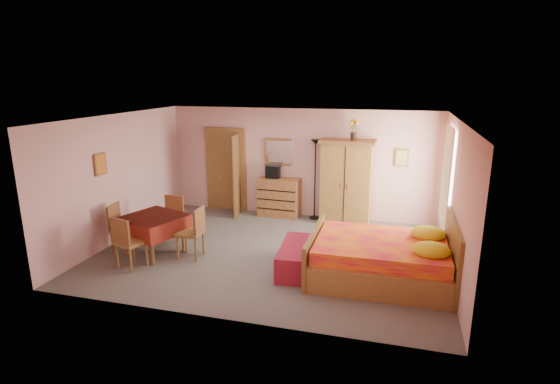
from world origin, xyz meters
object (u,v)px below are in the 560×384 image
(wardrobe, at_px, (346,182))
(chair_west, at_px, (124,228))
(chair_north, at_px, (171,219))
(wall_mirror, at_px, (282,152))
(bench, at_px, (295,257))
(bed, at_px, (381,247))
(chest_of_drawers, at_px, (279,197))
(floor_lamp, at_px, (315,180))
(sunflower_vase, at_px, (354,130))
(chair_east, at_px, (190,232))
(chair_south, at_px, (131,242))
(dining_table, at_px, (155,235))
(stereo, at_px, (273,172))

(wardrobe, relative_size, chair_west, 2.06)
(wardrobe, height_order, chair_north, wardrobe)
(wall_mirror, relative_size, bench, 0.63)
(bed, bearing_deg, wall_mirror, 129.38)
(bed, xyz_separation_m, chair_north, (-4.29, 0.66, -0.09))
(chest_of_drawers, height_order, floor_lamp, floor_lamp)
(sunflower_vase, relative_size, chair_east, 0.48)
(chest_of_drawers, height_order, bench, chest_of_drawers)
(chest_of_drawers, relative_size, chair_east, 1.02)
(sunflower_vase, bearing_deg, bench, -102.87)
(chair_south, distance_m, chair_north, 1.40)
(sunflower_vase, bearing_deg, floor_lamp, 173.15)
(wall_mirror, relative_size, chair_east, 0.87)
(sunflower_vase, xyz_separation_m, dining_table, (-3.42, -2.84, -1.80))
(bench, bearing_deg, wardrobe, 79.25)
(chest_of_drawers, bearing_deg, chair_east, -105.37)
(dining_table, distance_m, chair_north, 0.74)
(wall_mirror, height_order, sunflower_vase, sunflower_vase)
(dining_table, height_order, chair_south, chair_south)
(chest_of_drawers, xyz_separation_m, sunflower_vase, (1.74, -0.07, 1.71))
(wardrobe, xyz_separation_m, bed, (0.92, -2.76, -0.43))
(chair_west, bearing_deg, wall_mirror, 138.69)
(chest_of_drawers, height_order, wall_mirror, wall_mirror)
(chair_west, bearing_deg, floor_lamp, 128.01)
(floor_lamp, xyz_separation_m, wardrobe, (0.75, -0.12, 0.01))
(chair_east, bearing_deg, dining_table, 90.31)
(floor_lamp, bearing_deg, dining_table, -130.94)
(wardrobe, relative_size, chair_north, 2.12)
(sunflower_vase, distance_m, bed, 3.32)
(wardrobe, bearing_deg, bed, -69.19)
(bed, relative_size, chair_east, 2.42)
(chest_of_drawers, xyz_separation_m, chair_east, (-0.94, -2.89, 0.02))
(floor_lamp, xyz_separation_m, chair_west, (-3.18, -2.99, -0.49))
(chair_south, distance_m, chair_west, 0.84)
(stereo, distance_m, sunflower_vase, 2.20)
(wardrobe, distance_m, chair_east, 3.83)
(sunflower_vase, height_order, chair_east, sunflower_vase)
(chest_of_drawers, xyz_separation_m, chair_west, (-2.31, -2.96, 0.00))
(chest_of_drawers, bearing_deg, dining_table, -117.25)
(wardrobe, distance_m, dining_table, 4.39)
(wall_mirror, xyz_separation_m, bed, (2.55, -3.06, -1.00))
(bed, height_order, bench, bed)
(floor_lamp, relative_size, chair_west, 2.03)
(wall_mirror, distance_m, floor_lamp, 1.07)
(sunflower_vase, bearing_deg, chair_south, -134.89)
(stereo, distance_m, wardrobe, 1.80)
(floor_lamp, xyz_separation_m, chair_north, (-2.61, -2.21, -0.50))
(chest_of_drawers, relative_size, stereo, 3.00)
(stereo, distance_m, chair_east, 3.08)
(wall_mirror, distance_m, dining_table, 3.74)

